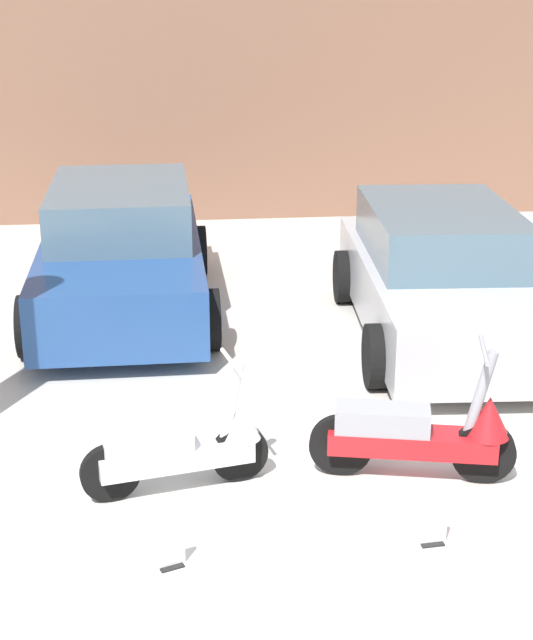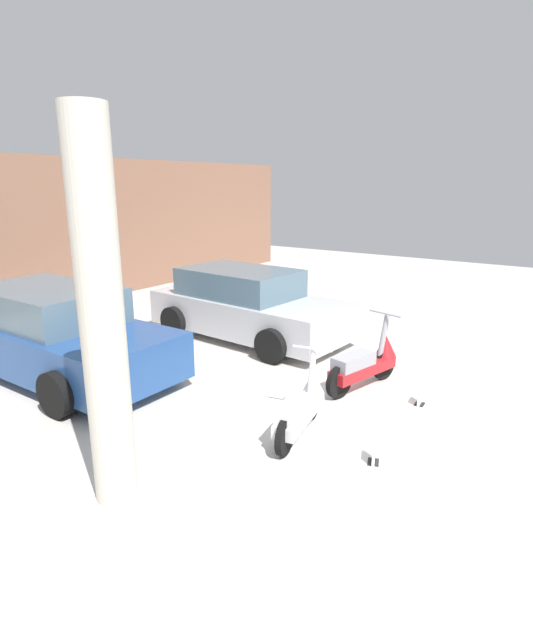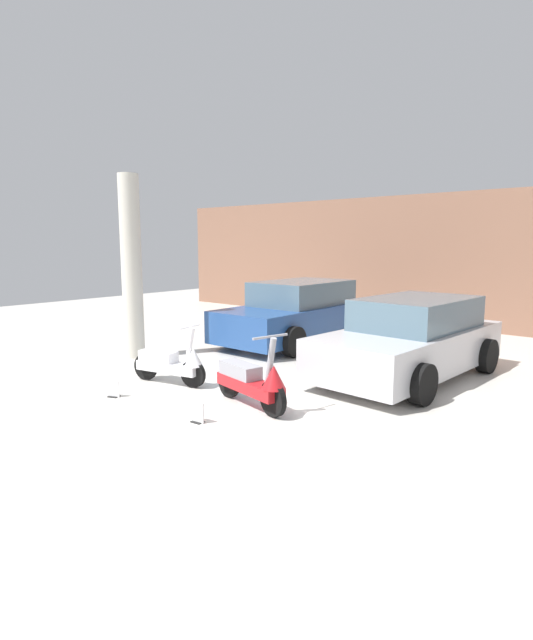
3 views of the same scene
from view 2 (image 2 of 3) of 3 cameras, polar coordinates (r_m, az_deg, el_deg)
The scene contains 9 objects.
ground_plane at distance 7.18m, azimuth 14.20°, elevation -9.48°, with size 28.00×28.00×0.00m, color silver.
wall_back at distance 12.78m, azimuth -26.05°, elevation 8.63°, with size 19.60×0.12×3.59m, color #845B47.
scooter_front_left at distance 6.14m, azimuth 4.02°, elevation -9.81°, with size 1.40×0.59×0.99m.
scooter_front_right at distance 7.58m, azimuth 11.30°, elevation -4.78°, with size 1.53×0.67×1.08m.
car_rear_left at distance 8.50m, azimuth -22.93°, elevation -1.49°, with size 2.02×4.14×1.40m.
car_rear_center at distance 9.78m, azimuth -2.28°, elevation 1.68°, with size 2.10×4.06×1.35m.
placard_near_left_scooter at distance 5.75m, azimuth 12.17°, elevation -14.66°, with size 0.20×0.17×0.26m.
placard_near_right_scooter at distance 7.27m, azimuth 17.16°, elevation -8.39°, with size 0.20×0.13×0.26m.
support_column_side at distance 4.65m, azimuth -18.29°, elevation 0.07°, with size 0.40×0.40×3.59m, color beige.
Camera 2 is at (-6.15, -2.22, 2.96)m, focal length 28.00 mm.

